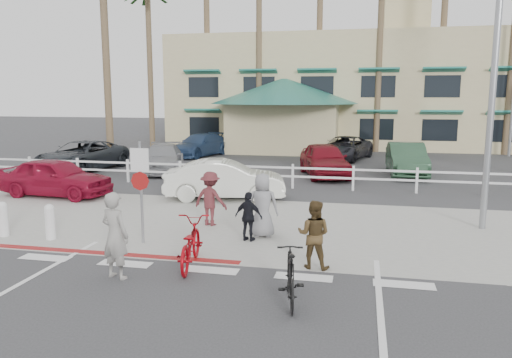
% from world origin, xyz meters
% --- Properties ---
extents(ground, '(140.00, 140.00, 0.00)m').
position_xyz_m(ground, '(0.00, 0.00, 0.00)').
color(ground, '#333335').
extents(bike_path, '(12.00, 16.00, 0.01)m').
position_xyz_m(bike_path, '(0.00, -2.00, 0.00)').
color(bike_path, '#333335').
rests_on(bike_path, ground).
extents(sidewalk_plaza, '(22.00, 7.00, 0.01)m').
position_xyz_m(sidewalk_plaza, '(0.00, 4.50, 0.01)').
color(sidewalk_plaza, gray).
rests_on(sidewalk_plaza, ground).
extents(cross_street, '(40.00, 5.00, 0.01)m').
position_xyz_m(cross_street, '(0.00, 8.50, 0.00)').
color(cross_street, '#333335').
rests_on(cross_street, ground).
extents(parking_lot, '(50.00, 16.00, 0.01)m').
position_xyz_m(parking_lot, '(0.00, 18.00, 0.00)').
color(parking_lot, '#333335').
rests_on(parking_lot, ground).
extents(curb_red, '(7.00, 0.25, 0.02)m').
position_xyz_m(curb_red, '(-3.00, 1.20, 0.01)').
color(curb_red, maroon).
rests_on(curb_red, ground).
extents(rail_fence, '(29.40, 0.16, 1.00)m').
position_xyz_m(rail_fence, '(0.50, 10.50, 0.50)').
color(rail_fence, silver).
rests_on(rail_fence, ground).
extents(building, '(28.00, 16.00, 11.30)m').
position_xyz_m(building, '(2.00, 31.00, 5.65)').
color(building, '#CABC8A').
rests_on(building, ground).
extents(sign_post, '(0.50, 0.10, 2.90)m').
position_xyz_m(sign_post, '(-2.30, 2.20, 1.45)').
color(sign_post, gray).
rests_on(sign_post, ground).
extents(bollard_0, '(0.26, 0.26, 0.95)m').
position_xyz_m(bollard_0, '(-4.80, 2.00, 0.47)').
color(bollard_0, silver).
rests_on(bollard_0, ground).
extents(bollard_1, '(0.26, 0.26, 0.95)m').
position_xyz_m(bollard_1, '(-6.20, 2.00, 0.47)').
color(bollard_1, silver).
rests_on(bollard_1, ground).
extents(streetlight_0, '(0.60, 2.00, 9.00)m').
position_xyz_m(streetlight_0, '(6.50, 5.50, 4.50)').
color(streetlight_0, gray).
rests_on(streetlight_0, ground).
extents(palm_0, '(4.00, 4.00, 15.00)m').
position_xyz_m(palm_0, '(-16.00, 26.00, 7.50)').
color(palm_0, black).
rests_on(palm_0, ground).
extents(palm_1, '(4.00, 4.00, 13.00)m').
position_xyz_m(palm_1, '(-12.00, 25.00, 6.50)').
color(palm_1, black).
rests_on(palm_1, ground).
extents(palm_2, '(4.00, 4.00, 16.00)m').
position_xyz_m(palm_2, '(-8.00, 26.00, 8.00)').
color(palm_2, black).
rests_on(palm_2, ground).
extents(palm_3, '(4.00, 4.00, 14.00)m').
position_xyz_m(palm_3, '(-4.00, 25.00, 7.00)').
color(palm_3, black).
rests_on(palm_3, ground).
extents(palm_4, '(4.00, 4.00, 15.00)m').
position_xyz_m(palm_4, '(0.00, 26.00, 7.50)').
color(palm_4, black).
rests_on(palm_4, ground).
extents(palm_5, '(4.00, 4.00, 13.00)m').
position_xyz_m(palm_5, '(4.00, 25.00, 6.50)').
color(palm_5, black).
rests_on(palm_5, ground).
extents(palm_6, '(4.00, 4.00, 17.00)m').
position_xyz_m(palm_6, '(8.00, 26.00, 8.50)').
color(palm_6, black).
rests_on(palm_6, ground).
extents(palm_10, '(4.00, 4.00, 12.00)m').
position_xyz_m(palm_10, '(-10.00, 15.00, 6.00)').
color(palm_10, black).
rests_on(palm_10, ground).
extents(bike_red, '(1.01, 2.09, 1.05)m').
position_xyz_m(bike_red, '(-0.53, 0.78, 0.53)').
color(bike_red, '#8D030B').
rests_on(bike_red, ground).
extents(rider_red, '(0.76, 0.62, 1.81)m').
position_xyz_m(rider_red, '(-1.78, -0.21, 0.91)').
color(rider_red, gray).
rests_on(rider_red, ground).
extents(bike_black, '(0.78, 1.75, 1.01)m').
position_xyz_m(bike_black, '(1.91, -0.70, 0.51)').
color(bike_black, black).
rests_on(bike_black, ground).
extents(rider_black, '(0.80, 0.66, 1.51)m').
position_xyz_m(rider_black, '(2.13, 1.25, 0.75)').
color(rider_black, '#48351B').
rests_on(rider_black, ground).
extents(pedestrian_a, '(1.12, 0.80, 1.58)m').
position_xyz_m(pedestrian_a, '(-1.13, 4.26, 0.79)').
color(pedestrian_a, '#572125').
rests_on(pedestrian_a, ground).
extents(pedestrian_child, '(0.81, 0.47, 1.30)m').
position_xyz_m(pedestrian_child, '(0.30, 2.93, 0.65)').
color(pedestrian_child, black).
rests_on(pedestrian_child, ground).
extents(pedestrian_b, '(0.91, 0.66, 1.72)m').
position_xyz_m(pedestrian_b, '(0.57, 3.40, 0.86)').
color(pedestrian_b, gray).
rests_on(pedestrian_b, ground).
extents(car_white_sedan, '(4.56, 2.36, 1.43)m').
position_xyz_m(car_white_sedan, '(-1.72, 7.94, 0.71)').
color(car_white_sedan, silver).
rests_on(car_white_sedan, ground).
extents(car_red_compact, '(4.37, 2.07, 1.44)m').
position_xyz_m(car_red_compact, '(-8.03, 7.13, 0.72)').
color(car_red_compact, maroon).
rests_on(car_red_compact, ground).
extents(lot_car_0, '(3.05, 5.60, 1.49)m').
position_xyz_m(lot_car_0, '(-10.57, 13.10, 0.74)').
color(lot_car_0, '#21252B').
rests_on(lot_car_0, ground).
extents(lot_car_1, '(3.11, 4.94, 1.33)m').
position_xyz_m(lot_car_1, '(-6.50, 13.65, 0.67)').
color(lot_car_1, gray).
rests_on(lot_car_1, ground).
extents(lot_car_2, '(3.04, 4.89, 1.55)m').
position_xyz_m(lot_car_2, '(1.41, 13.94, 0.78)').
color(lot_car_2, maroon).
rests_on(lot_car_2, ground).
extents(lot_car_3, '(1.76, 4.64, 1.51)m').
position_xyz_m(lot_car_3, '(5.17, 15.10, 0.76)').
color(lot_car_3, '#294932').
rests_on(lot_car_3, ground).
extents(lot_car_4, '(3.31, 5.12, 1.38)m').
position_xyz_m(lot_car_4, '(-6.74, 20.19, 0.69)').
color(lot_car_4, navy).
rests_on(lot_car_4, ground).
extents(lot_car_5, '(3.57, 5.31, 1.35)m').
position_xyz_m(lot_car_5, '(2.08, 20.34, 0.68)').
color(lot_car_5, black).
rests_on(lot_car_5, ground).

